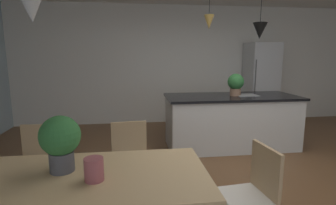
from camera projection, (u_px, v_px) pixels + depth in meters
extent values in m
cube|color=brown|center=(243.00, 184.00, 3.32)|extent=(10.00, 8.40, 0.04)
cube|color=white|center=(190.00, 65.00, 6.26)|extent=(10.00, 0.12, 2.70)
cube|color=tan|center=(63.00, 179.00, 1.88)|extent=(2.09, 0.92, 0.04)
cylinder|color=tan|center=(185.00, 190.00, 2.44)|extent=(0.06, 0.06, 0.71)
cube|color=tan|center=(131.00, 167.00, 2.75)|extent=(0.44, 0.44, 0.04)
cube|color=white|center=(131.00, 164.00, 2.74)|extent=(0.39, 0.39, 0.03)
cube|color=tan|center=(129.00, 140.00, 2.88)|extent=(0.38, 0.07, 0.42)
cylinder|color=tan|center=(150.00, 193.00, 2.66)|extent=(0.04, 0.04, 0.41)
cylinder|color=tan|center=(116.00, 197.00, 2.59)|extent=(0.04, 0.04, 0.41)
cylinder|color=tan|center=(145.00, 178.00, 2.99)|extent=(0.04, 0.04, 0.41)
cylinder|color=tan|center=(115.00, 181.00, 2.92)|extent=(0.04, 0.04, 0.41)
cube|color=tan|center=(244.00, 201.00, 2.10)|extent=(0.44, 0.44, 0.04)
cube|color=white|center=(244.00, 197.00, 2.10)|extent=(0.39, 0.39, 0.03)
cube|color=tan|center=(266.00, 172.00, 2.10)|extent=(0.07, 0.38, 0.42)
cube|color=tan|center=(36.00, 172.00, 2.63)|extent=(0.42, 0.42, 0.04)
cube|color=white|center=(36.00, 169.00, 2.62)|extent=(0.38, 0.38, 0.03)
cube|color=tan|center=(41.00, 144.00, 2.77)|extent=(0.38, 0.05, 0.42)
cylinder|color=tan|center=(49.00, 201.00, 2.51)|extent=(0.04, 0.04, 0.41)
cylinder|color=tan|center=(12.00, 203.00, 2.49)|extent=(0.04, 0.04, 0.41)
cylinder|color=tan|center=(61.00, 184.00, 2.85)|extent=(0.04, 0.04, 0.41)
cylinder|color=tan|center=(28.00, 185.00, 2.82)|extent=(0.04, 0.04, 0.41)
cube|color=silver|center=(231.00, 122.00, 4.57)|extent=(2.17, 0.88, 0.88)
cube|color=black|center=(232.00, 97.00, 4.49)|extent=(2.23, 0.94, 0.04)
cube|color=gray|center=(246.00, 95.00, 4.52)|extent=(0.36, 0.30, 0.01)
cube|color=silver|center=(260.00, 84.00, 6.15)|extent=(0.66, 0.64, 1.86)
cylinder|color=#4C4C4C|center=(255.00, 85.00, 5.78)|extent=(0.02, 0.02, 1.12)
cone|color=#B7B7B7|center=(31.00, 5.00, 1.77)|extent=(0.20, 0.20, 0.23)
cone|color=olive|center=(209.00, 22.00, 4.22)|extent=(0.16, 0.16, 0.22)
cylinder|color=black|center=(261.00, 4.00, 4.28)|extent=(0.01, 0.01, 0.59)
cone|color=black|center=(260.00, 31.00, 4.35)|extent=(0.24, 0.24, 0.26)
cylinder|color=#8C664C|center=(235.00, 92.00, 4.48)|extent=(0.18, 0.18, 0.12)
sphere|color=#2D6B33|center=(236.00, 82.00, 4.45)|extent=(0.27, 0.27, 0.27)
cylinder|color=#4C4C51|center=(62.00, 161.00, 1.96)|extent=(0.18, 0.18, 0.15)
sphere|color=#2D6B33|center=(60.00, 136.00, 1.92)|extent=(0.29, 0.29, 0.29)
cylinder|color=#994C51|center=(94.00, 169.00, 1.81)|extent=(0.13, 0.13, 0.16)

